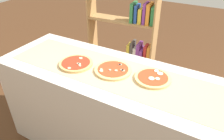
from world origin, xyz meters
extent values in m
cube|color=beige|center=(0.00, 0.00, 0.48)|extent=(2.07, 0.72, 0.95)
cube|color=tan|center=(0.00, 0.00, 0.95)|extent=(1.86, 0.49, 0.00)
cylinder|color=tan|center=(-0.33, -0.05, 0.96)|extent=(0.29, 0.29, 0.02)
cylinder|color=red|center=(-0.33, -0.05, 0.98)|extent=(0.25, 0.25, 0.00)
cylinder|color=#C6B28E|center=(-0.32, -0.16, 0.98)|extent=(0.03, 0.03, 0.01)
cylinder|color=#C6B28E|center=(-0.30, -0.07, 0.98)|extent=(0.02, 0.02, 0.01)
cylinder|color=#C6B28E|center=(-0.26, -0.09, 0.98)|extent=(0.02, 0.02, 0.01)
cylinder|color=#C6B28E|center=(-0.33, 0.02, 0.98)|extent=(0.03, 0.03, 0.01)
cylinder|color=#C6B28E|center=(-0.28, -0.07, 0.98)|extent=(0.03, 0.03, 0.01)
cylinder|color=#DBB26B|center=(0.00, 0.02, 0.96)|extent=(0.31, 0.31, 0.02)
cylinder|color=red|center=(0.00, 0.02, 0.97)|extent=(0.26, 0.26, 0.00)
cylinder|color=#C6B28E|center=(0.08, 0.03, 0.98)|extent=(0.03, 0.03, 0.01)
cylinder|color=#C6B28E|center=(0.04, 0.00, 0.98)|extent=(0.02, 0.02, 0.01)
cylinder|color=#C6B28E|center=(-0.01, -0.02, 0.98)|extent=(0.02, 0.02, 0.01)
cylinder|color=#C6B28E|center=(0.02, 0.10, 0.98)|extent=(0.02, 0.02, 0.01)
cylinder|color=#C6B28E|center=(0.02, 0.10, 0.98)|extent=(0.03, 0.03, 0.01)
cylinder|color=#C6B28E|center=(-0.06, -0.06, 0.98)|extent=(0.03, 0.03, 0.01)
cylinder|color=#C6B28E|center=(0.09, 0.03, 0.98)|extent=(0.03, 0.03, 0.01)
cylinder|color=#C6B28E|center=(-0.08, -0.04, 0.98)|extent=(0.02, 0.02, 0.01)
cylinder|color=#DBB26B|center=(0.33, 0.06, 0.96)|extent=(0.29, 0.29, 0.02)
cylinder|color=red|center=(0.33, 0.06, 0.98)|extent=(0.24, 0.24, 0.00)
cylinder|color=#EFE5CC|center=(0.33, 0.15, 0.98)|extent=(0.04, 0.04, 0.00)
cylinder|color=#EFE5CC|center=(0.37, 0.05, 0.98)|extent=(0.03, 0.03, 0.00)
cylinder|color=#EFE5CC|center=(0.37, 0.13, 0.98)|extent=(0.05, 0.05, 0.00)
cylinder|color=#EFE5CC|center=(0.33, 0.03, 0.98)|extent=(0.05, 0.05, 0.00)
cube|color=#A87A47|center=(0.01, 1.03, 0.77)|extent=(0.04, 0.23, 1.53)
cube|color=#A87A47|center=(-0.84, 0.96, 0.77)|extent=(0.04, 0.23, 1.53)
cube|color=#A87A47|center=(-0.42, 0.99, 0.01)|extent=(0.85, 0.29, 0.02)
cube|color=gold|center=(-0.03, 1.02, 0.11)|extent=(0.05, 0.16, 0.17)
cube|color=#47423D|center=(-0.08, 1.02, 0.14)|extent=(0.05, 0.14, 0.24)
cube|color=#2D753D|center=(-0.12, 1.01, 0.15)|extent=(0.05, 0.16, 0.25)
cube|color=orange|center=(-0.17, 1.01, 0.11)|extent=(0.05, 0.20, 0.18)
cube|color=orange|center=(-0.21, 1.01, 0.10)|extent=(0.05, 0.17, 0.16)
cube|color=#A87A47|center=(-0.42, 0.99, 0.51)|extent=(0.85, 0.29, 0.02)
cube|color=orange|center=(-0.03, 1.02, 0.64)|extent=(0.05, 0.17, 0.23)
cube|color=#B22823|center=(-0.08, 1.02, 0.64)|extent=(0.05, 0.13, 0.22)
cube|color=#753384|center=(-0.12, 1.01, 0.61)|extent=(0.05, 0.19, 0.17)
cube|color=#753384|center=(-0.17, 1.01, 0.64)|extent=(0.05, 0.16, 0.24)
cube|color=silver|center=(-0.22, 1.01, 0.61)|extent=(0.05, 0.13, 0.17)
cube|color=#47423D|center=(-0.26, 1.00, 0.65)|extent=(0.04, 0.16, 0.25)
cube|color=gold|center=(-0.30, 1.00, 0.62)|extent=(0.05, 0.13, 0.20)
cube|color=#A87A47|center=(-0.42, 0.99, 1.02)|extent=(0.85, 0.29, 0.02)
cube|color=#2D753D|center=(-0.03, 1.02, 1.13)|extent=(0.05, 0.15, 0.21)
cube|color=orange|center=(-0.08, 1.02, 1.15)|extent=(0.05, 0.18, 0.24)
cube|color=#753384|center=(-0.13, 1.01, 1.15)|extent=(0.05, 0.16, 0.24)
cube|color=gold|center=(-0.17, 1.01, 1.11)|extent=(0.05, 0.16, 0.17)
cube|color=#234799|center=(-0.23, 1.01, 1.13)|extent=(0.04, 0.15, 0.21)
cube|color=#2D753D|center=(-0.27, 1.00, 1.14)|extent=(0.05, 0.18, 0.23)
camera|label=1|loc=(0.73, -1.31, 1.92)|focal=34.54mm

